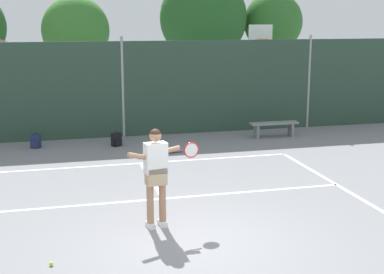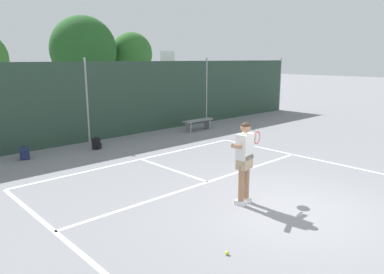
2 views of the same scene
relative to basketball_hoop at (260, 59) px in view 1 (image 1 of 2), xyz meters
The scene contains 10 objects.
ground_plane 12.04m from the basketball_hoop, 116.45° to the right, with size 120.00×120.00×0.00m, color gray.
court_markings 11.48m from the basketball_hoop, 117.92° to the right, with size 8.30×11.10×0.01m.
chainlink_fence 5.55m from the basketball_hoop, 163.26° to the right, with size 26.09×0.09×3.23m.
basketball_hoop is the anchor object (origin of this frame).
treeline_backdrop 11.37m from the basketball_hoop, 115.96° to the left, with size 24.28×4.26×6.15m.
tennis_player 11.27m from the basketball_hoop, 120.50° to the right, with size 1.41×0.42×1.85m.
tennis_ball 13.46m from the basketball_hoop, 124.97° to the right, with size 0.07×0.07×0.07m, color #CCE033.
backpack_navy 8.67m from the basketball_hoop, 162.46° to the right, with size 0.32×0.30×0.46m.
backpack_black 6.70m from the basketball_hoop, 152.91° to the right, with size 0.33×0.33×0.46m.
courtside_bench 3.49m from the basketball_hoop, 100.89° to the right, with size 1.60×0.36×0.48m.
Camera 1 is at (-2.16, -8.53, 3.79)m, focal length 51.38 mm.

